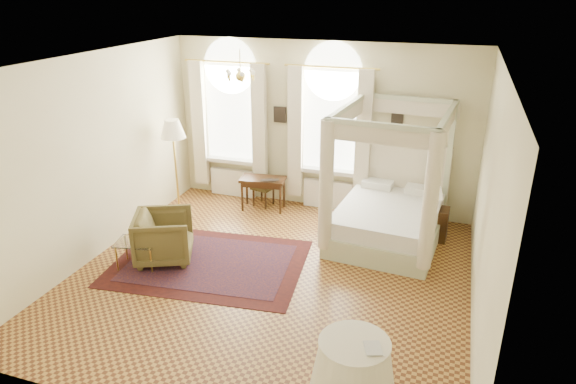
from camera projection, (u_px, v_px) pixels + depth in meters
name	position (u px, v px, depth m)	size (l,w,h in m)	color
ground	(269.00, 277.00, 8.03)	(6.00, 6.00, 0.00)	#A2722F
room_walls	(267.00, 157.00, 7.29)	(6.00, 6.00, 6.00)	beige
window_left	(230.00, 129.00, 10.55)	(1.62, 0.27, 3.29)	white
window_right	(330.00, 138.00, 9.94)	(1.62, 0.27, 3.29)	white
chandelier	(240.00, 75.00, 8.25)	(0.51, 0.45, 0.50)	gold
wall_pictures	(326.00, 116.00, 9.90)	(2.54, 0.03, 0.39)	black
canopy_bed	(388.00, 213.00, 8.96)	(2.00, 2.38, 2.40)	#B2B795
nightstand	(436.00, 224.00, 9.15)	(0.41, 0.37, 0.59)	#331E0D
nightstand_lamp	(436.00, 194.00, 8.96)	(0.27, 0.27, 0.40)	gold
writing_desk	(263.00, 183.00, 10.26)	(0.94, 0.57, 0.67)	#331E0D
laptop	(270.00, 179.00, 10.11)	(0.37, 0.24, 0.03)	black
stool	(263.00, 188.00, 10.50)	(0.47, 0.47, 0.45)	#41391C
armchair	(164.00, 237.00, 8.41)	(0.88, 0.91, 0.83)	#4E4321
coffee_table	(137.00, 244.00, 8.21)	(0.73, 0.58, 0.44)	silver
floor_lamp	(173.00, 134.00, 9.79)	(0.48, 0.48, 1.88)	gold
oriental_rug	(209.00, 263.00, 8.44)	(3.29, 2.52, 0.01)	#441510
side_table	(353.00, 367.00, 5.69)	(0.97, 0.97, 0.66)	white
book	(365.00, 349.00, 5.44)	(0.18, 0.24, 0.02)	black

